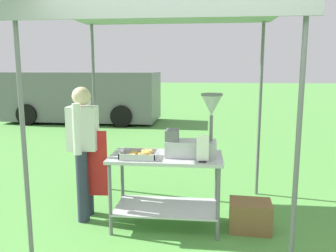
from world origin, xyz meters
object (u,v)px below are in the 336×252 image
stall_canopy (167,15)px  supply_crate (250,216)px  donut_cart (166,175)px  van_grey (84,96)px  vendor (84,146)px  donut_fryer (195,135)px  donut_tray (141,155)px  menu_sign (203,150)px

stall_canopy → supply_crate: stall_canopy is taller
donut_cart → van_grey: (-3.69, 7.62, 0.26)m
stall_canopy → supply_crate: bearing=-5.6°
vendor → supply_crate: bearing=-3.6°
donut_fryer → vendor: (-1.33, 0.14, -0.18)m
stall_canopy → vendor: bearing=178.3°
stall_canopy → donut_tray: (-0.27, -0.22, -1.51)m
donut_cart → menu_sign: menu_sign is taller
menu_sign → van_grey: van_grey is taller
stall_canopy → donut_cart: 1.78m
donut_fryer → supply_crate: 1.12m
donut_fryer → menu_sign: donut_fryer is taller
stall_canopy → donut_cart: size_ratio=2.06×
menu_sign → vendor: vendor is taller
menu_sign → vendor: size_ratio=0.18×
donut_cart → donut_tray: 0.40m
stall_canopy → supply_crate: size_ratio=5.34×
donut_fryer → donut_cart: bearing=178.7°
donut_tray → supply_crate: (1.23, 0.13, -0.71)m
stall_canopy → donut_fryer: stall_canopy is taller
van_grey → stall_canopy: bearing=-63.9°
menu_sign → van_grey: size_ratio=0.06×
donut_fryer → supply_crate: (0.64, 0.01, -0.92)m
donut_fryer → van_grey: (-4.01, 7.63, -0.21)m
donut_tray → donut_fryer: size_ratio=0.56×
stall_canopy → menu_sign: size_ratio=8.96×
stall_canopy → menu_sign: bearing=-39.4°
donut_tray → menu_sign: 0.70m
donut_fryer → vendor: 1.35m
supply_crate → van_grey: 8.95m
stall_canopy → donut_tray: 1.55m
donut_tray → vendor: (-0.73, 0.25, 0.02)m
donut_tray → van_grey: van_grey is taller
donut_fryer → donut_tray: bearing=-169.1°
menu_sign → stall_canopy: bearing=140.6°
menu_sign → donut_fryer: bearing=110.9°
donut_fryer → supply_crate: donut_fryer is taller
menu_sign → supply_crate: size_ratio=0.60×
stall_canopy → donut_tray: bearing=-140.8°
donut_tray → donut_fryer: 0.64m
van_grey → menu_sign: bearing=-62.5°
stall_canopy → van_grey: size_ratio=0.51×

